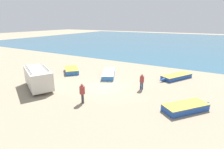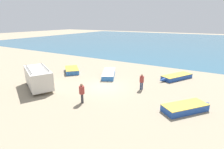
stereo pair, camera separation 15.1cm
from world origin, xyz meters
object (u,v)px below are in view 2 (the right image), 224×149
(fishing_rowboat_1, at_px, (109,73))
(fisherman_1, at_px, (82,91))
(fishing_rowboat_2, at_px, (72,70))
(parked_van, at_px, (38,77))
(fishing_rowboat_3, at_px, (186,107))
(fisherman_0, at_px, (142,80))
(fishing_rowboat_0, at_px, (176,77))

(fishing_rowboat_1, xyz_separation_m, fisherman_1, (2.12, -8.05, 0.77))
(fishing_rowboat_2, xyz_separation_m, fisherman_1, (7.53, -6.83, 0.77))
(fishing_rowboat_2, bearing_deg, parked_van, 143.39)
(parked_van, height_order, fishing_rowboat_3, parked_van)
(parked_van, distance_m, fisherman_1, 6.40)
(fishing_rowboat_3, height_order, fisherman_0, fisherman_0)
(fishing_rowboat_2, bearing_deg, fishing_rowboat_3, -150.21)
(fishing_rowboat_0, bearing_deg, fisherman_1, 2.27)
(parked_van, distance_m, fishing_rowboat_3, 14.79)
(parked_van, distance_m, fishing_rowboat_2, 6.51)
(parked_van, xyz_separation_m, fishing_rowboat_3, (14.53, 2.63, -0.89))
(fishing_rowboat_0, relative_size, fishing_rowboat_2, 1.31)
(fishing_rowboat_0, relative_size, fisherman_1, 2.68)
(fishing_rowboat_3, height_order, fisherman_1, fisherman_1)
(parked_van, relative_size, fishing_rowboat_3, 1.32)
(fishing_rowboat_2, height_order, fisherman_0, fisherman_0)
(fisherman_0, bearing_deg, fishing_rowboat_3, -130.58)
(fishing_rowboat_1, distance_m, fisherman_1, 8.36)
(fishing_rowboat_3, relative_size, fisherman_1, 2.26)
(fishing_rowboat_2, relative_size, fishing_rowboat_3, 0.91)
(fishing_rowboat_1, bearing_deg, fishing_rowboat_0, -95.75)
(fishing_rowboat_2, xyz_separation_m, fishing_rowboat_3, (15.68, -3.72, -0.03))
(fishing_rowboat_0, bearing_deg, parked_van, -19.08)
(parked_van, height_order, fishing_rowboat_0, parked_van)
(fishing_rowboat_2, bearing_deg, fisherman_1, -179.10)
(fisherman_1, bearing_deg, fisherman_0, 177.00)
(fisherman_0, bearing_deg, fisherman_1, 135.39)
(fisherman_0, distance_m, fisherman_1, 6.51)
(fishing_rowboat_0, bearing_deg, fisherman_0, 6.03)
(parked_van, xyz_separation_m, fishing_rowboat_2, (-1.15, 6.35, -0.87))
(fishing_rowboat_1, xyz_separation_m, fishing_rowboat_3, (10.27, -4.93, -0.02))
(fishing_rowboat_1, distance_m, fishing_rowboat_2, 5.55)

